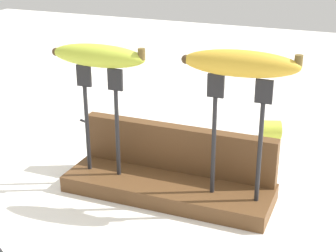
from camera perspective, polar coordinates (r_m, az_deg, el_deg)
The scene contains 9 objects.
ground_plane at distance 0.90m, azimuth 0.00°, elevation -7.58°, with size 3.00×3.00×0.00m, color silver.
wooden_board at distance 0.89m, azimuth 0.00°, elevation -6.80°, with size 0.36×0.12×0.03m, color brown.
board_backstop at distance 0.91m, azimuth 1.09°, elevation -2.45°, with size 0.35×0.02×0.08m, color brown.
fork_stand_left at distance 0.88m, azimuth -7.36°, elevation 1.64°, with size 0.08×0.01×0.19m.
fork_stand_right at distance 0.79m, azimuth 7.63°, elevation -0.20°, with size 0.10×0.01×0.20m.
banana_raised_left at distance 0.85m, azimuth -7.68°, elevation 7.67°, with size 0.17×0.05×0.04m.
banana_raised_right at distance 0.76m, azimuth 8.00°, elevation 6.82°, with size 0.18×0.05×0.04m.
fork_fallen_near at distance 1.16m, azimuth -6.34°, elevation -0.51°, with size 0.16×0.07×0.01m.
banana_chunk_near at distance 1.13m, azimuth 11.34°, elevation -0.41°, with size 0.05×0.05×0.04m.
Camera 1 is at (0.29, -0.73, 0.44)m, focal length 55.47 mm.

